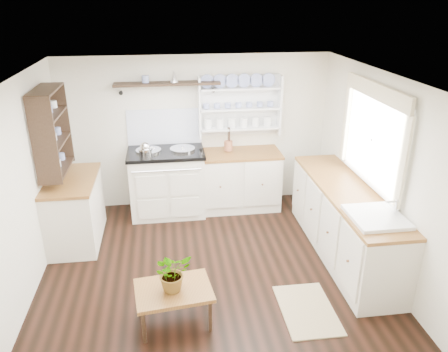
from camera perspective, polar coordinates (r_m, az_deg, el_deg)
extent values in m
cube|color=black|center=(5.45, -1.76, -11.86)|extent=(4.00, 3.80, 0.01)
cube|color=beige|center=(6.67, -3.66, 5.75)|extent=(4.00, 0.02, 2.30)
cube|color=beige|center=(5.45, 19.47, 0.48)|extent=(0.02, 3.80, 2.30)
cube|color=beige|center=(5.11, -24.83, -1.86)|extent=(0.02, 3.80, 2.30)
cube|color=white|center=(4.56, -2.11, 12.68)|extent=(4.00, 3.80, 0.01)
cube|color=white|center=(5.45, 18.89, 4.46)|extent=(0.04, 1.40, 1.00)
cube|color=white|center=(5.44, 18.70, 4.46)|extent=(0.02, 1.50, 1.10)
cube|color=beige|center=(5.29, 19.29, 10.42)|extent=(0.04, 1.55, 0.18)
cube|color=beige|center=(6.58, -7.40, -0.97)|extent=(1.07, 0.69, 0.94)
cube|color=black|center=(6.40, -7.62, 3.09)|extent=(1.11, 0.73, 0.05)
cylinder|color=silver|center=(6.39, -9.84, 3.31)|extent=(0.36, 0.36, 0.03)
cylinder|color=silver|center=(6.39, -5.44, 3.54)|extent=(0.36, 0.36, 0.03)
cylinder|color=silver|center=(6.08, -7.51, 0.71)|extent=(0.96, 0.02, 0.02)
cube|color=silver|center=(6.70, 1.81, -0.60)|extent=(1.25, 0.60, 0.88)
cube|color=brown|center=(6.54, 1.86, 2.94)|extent=(1.27, 0.63, 0.04)
cube|color=silver|center=(5.70, 15.40, -5.90)|extent=(0.60, 2.40, 0.88)
cube|color=brown|center=(5.51, 15.87, -1.88)|extent=(0.62, 2.43, 0.04)
cube|color=white|center=(4.94, 19.11, -6.29)|extent=(0.55, 0.60, 0.28)
cylinder|color=silver|center=(4.95, 21.48, -4.02)|extent=(0.02, 0.02, 0.22)
cube|color=silver|center=(6.11, -18.86, -4.32)|extent=(0.60, 1.10, 0.88)
cube|color=brown|center=(5.94, -19.39, -0.53)|extent=(0.62, 1.13, 0.04)
cube|color=white|center=(6.62, 1.95, 9.24)|extent=(1.20, 0.03, 0.90)
cube|color=white|center=(6.54, 2.09, 9.06)|extent=(1.20, 0.22, 0.02)
cylinder|color=navy|center=(6.49, 2.11, 11.40)|extent=(0.20, 0.02, 0.20)
cube|color=black|center=(6.34, -7.43, 11.89)|extent=(1.50, 0.24, 0.04)
cone|color=black|center=(6.46, -13.25, 10.68)|extent=(0.06, 0.20, 0.06)
cone|color=black|center=(6.47, -1.52, 11.29)|extent=(0.06, 0.20, 0.06)
cube|color=black|center=(5.75, -21.62, 5.55)|extent=(0.28, 0.80, 1.05)
cylinder|color=#9A5838|center=(6.56, 0.57, 3.98)|extent=(0.13, 0.13, 0.15)
cube|color=brown|center=(4.48, -6.62, -14.64)|extent=(0.80, 0.61, 0.04)
cylinder|color=black|center=(4.43, -10.42, -18.87)|extent=(0.04, 0.04, 0.36)
cylinder|color=black|center=(4.76, -10.88, -15.47)|extent=(0.04, 0.04, 0.36)
cylinder|color=black|center=(4.49, -1.79, -17.78)|extent=(0.04, 0.04, 0.36)
cylinder|color=black|center=(4.81, -2.97, -14.53)|extent=(0.04, 0.04, 0.36)
imported|color=#3F7233|center=(4.35, -6.75, -12.35)|extent=(0.46, 0.44, 0.40)
cube|color=#9B835A|center=(4.90, 10.79, -16.79)|extent=(0.56, 0.85, 0.02)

